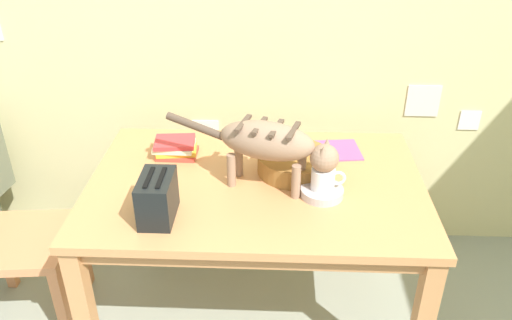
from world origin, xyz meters
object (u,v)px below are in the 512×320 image
at_px(toaster, 157,198).
at_px(wooden_chair_near, 10,237).
at_px(dining_table, 256,197).
at_px(cat, 272,144).
at_px(coffee_mug, 324,179).
at_px(book_stack, 176,148).
at_px(magazine, 327,151).
at_px(wicker_basket, 295,163).
at_px(saucer_bowl, 322,192).

xyz_separation_m(toaster, wooden_chair_near, (-0.73, 0.20, -0.36)).
relative_size(dining_table, wooden_chair_near, 1.51).
distance_m(cat, wooden_chair_near, 1.24).
xyz_separation_m(coffee_mug, toaster, (-0.62, -0.17, 0.01)).
bearing_deg(coffee_mug, book_stack, 154.71).
relative_size(magazine, wooden_chair_near, 0.32).
distance_m(book_stack, wicker_basket, 0.54).
height_order(magazine, book_stack, book_stack).
relative_size(saucer_bowl, magazine, 0.58).
distance_m(toaster, wooden_chair_near, 0.84).
relative_size(book_stack, wicker_basket, 0.61).
height_order(dining_table, saucer_bowl, saucer_bowl).
xyz_separation_m(dining_table, toaster, (-0.35, -0.27, 0.17)).
bearing_deg(dining_table, saucer_bowl, -20.18).
height_order(dining_table, wicker_basket, wicker_basket).
bearing_deg(coffee_mug, cat, 164.01).
relative_size(coffee_mug, magazine, 0.47).
height_order(saucer_bowl, wicker_basket, wicker_basket).
xyz_separation_m(cat, magazine, (0.25, 0.31, -0.19)).
distance_m(dining_table, cat, 0.29).
bearing_deg(dining_table, wicker_basket, 27.79).
distance_m(dining_table, wicker_basket, 0.22).
bearing_deg(book_stack, wooden_chair_near, -158.79).
bearing_deg(saucer_bowl, book_stack, 154.59).
distance_m(saucer_bowl, wooden_chair_near, 1.37).
distance_m(cat, wicker_basket, 0.22).
bearing_deg(coffee_mug, toaster, -164.57).
distance_m(cat, toaster, 0.49).
height_order(dining_table, magazine, magazine).
bearing_deg(wooden_chair_near, dining_table, 88.28).
bearing_deg(magazine, book_stack, 178.77).
bearing_deg(cat, coffee_mug, 90.25).
relative_size(dining_table, magazine, 4.74).
bearing_deg(magazine, toaster, -147.78).
bearing_deg(wicker_basket, book_stack, 167.32).
distance_m(coffee_mug, wicker_basket, 0.22).
height_order(coffee_mug, toaster, toaster).
bearing_deg(toaster, coffee_mug, 15.43).
height_order(magazine, wooden_chair_near, wooden_chair_near).
relative_size(magazine, book_stack, 1.52).
relative_size(dining_table, toaster, 6.95).
height_order(dining_table, wooden_chair_near, wooden_chair_near).
xyz_separation_m(coffee_mug, wooden_chair_near, (-1.35, 0.03, -0.35)).
xyz_separation_m(saucer_bowl, toaster, (-0.62, -0.17, 0.07)).
distance_m(magazine, wicker_basket, 0.25).
bearing_deg(saucer_bowl, toaster, -164.49).
height_order(saucer_bowl, magazine, saucer_bowl).
xyz_separation_m(saucer_bowl, coffee_mug, (0.00, 0.00, 0.06)).
xyz_separation_m(dining_table, wooden_chair_near, (-1.08, -0.07, -0.19)).
xyz_separation_m(book_stack, wooden_chair_near, (-0.71, -0.27, -0.31)).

